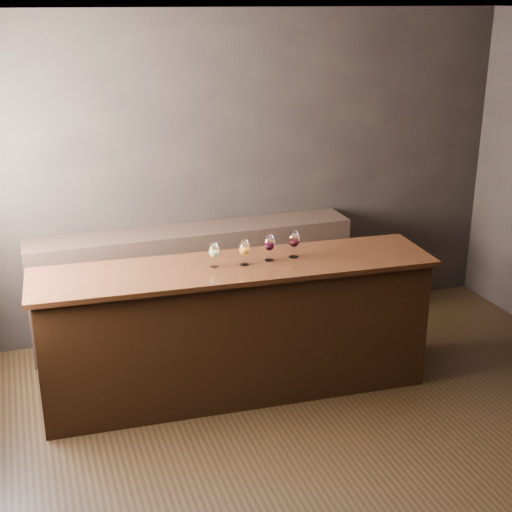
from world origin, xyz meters
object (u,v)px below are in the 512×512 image
object	(u,v)px
bar_counter	(236,332)
glass_red_a	(269,244)
back_bar_shelf	(194,284)
glass_white	(214,251)
glass_amber	(244,249)
glass_red_b	(294,240)

from	to	relation	value
bar_counter	glass_red_a	distance (m)	0.72
back_bar_shelf	glass_red_a	size ratio (longest dim) A/B	14.64
glass_white	glass_amber	bearing A→B (deg)	-7.30
glass_amber	back_bar_shelf	bearing A→B (deg)	97.28
back_bar_shelf	glass_red_a	world-z (taller)	glass_red_a
glass_red_a	bar_counter	bearing A→B (deg)	-177.67
glass_white	glass_amber	distance (m)	0.22
glass_amber	glass_white	bearing A→B (deg)	172.70
glass_white	glass_red_b	world-z (taller)	glass_red_b
bar_counter	back_bar_shelf	distance (m)	1.03
bar_counter	glass_red_a	xyz separation A→B (m)	(0.27, 0.01, 0.67)
bar_counter	glass_amber	world-z (taller)	glass_amber
back_bar_shelf	bar_counter	bearing A→B (deg)	-86.01
glass_white	bar_counter	bearing A→B (deg)	-3.07
glass_red_b	bar_counter	bearing A→B (deg)	-178.04
bar_counter	glass_red_b	size ratio (longest dim) A/B	14.36
bar_counter	glass_amber	distance (m)	0.67
glass_red_b	glass_amber	bearing A→B (deg)	-174.91
back_bar_shelf	glass_amber	xyz separation A→B (m)	(0.13, -1.05, 0.66)
glass_white	glass_red_a	bearing A→B (deg)	0.31
bar_counter	glass_amber	xyz separation A→B (m)	(0.06, -0.02, 0.66)
bar_counter	glass_red_b	world-z (taller)	glass_red_b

